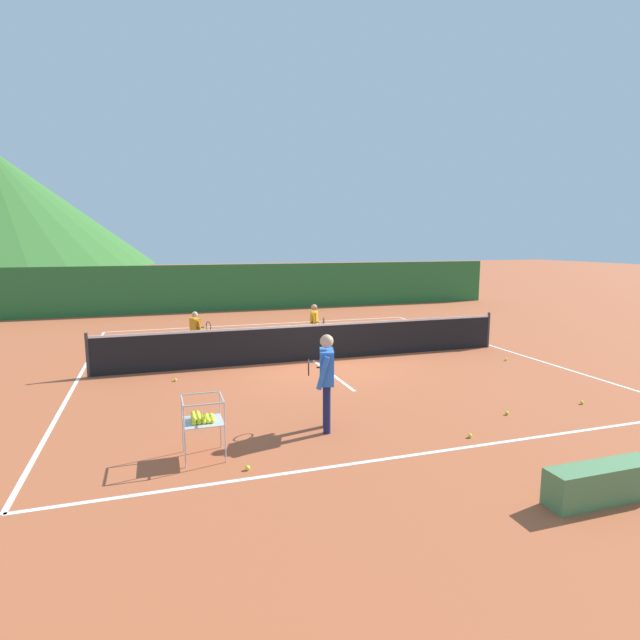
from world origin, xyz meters
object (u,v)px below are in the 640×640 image
Objects in this scene: ball_cart at (202,419)px; tennis_ball_1 at (582,402)px; tennis_net at (313,342)px; instructor at (326,373)px; student_1 at (314,323)px; tennis_ball_2 at (507,413)px; tennis_ball_3 at (506,359)px; tennis_ball_4 at (470,436)px; courtside_bench at (602,483)px; tennis_ball_0 at (248,468)px; tennis_ball_5 at (175,380)px; student_0 at (196,329)px.

ball_cart is 7.28m from tennis_ball_1.
instructor is at bearing -104.70° from tennis_net.
student_1 is at bearing 60.12° from ball_cart.
tennis_ball_2 is at bearing 1.68° from ball_cart.
tennis_ball_1 is 3.64m from tennis_ball_3.
courtside_bench reaches higher than tennis_ball_4.
instructor is 24.00× the size of tennis_ball_0.
tennis_ball_0 is (0.55, -0.63, -0.56)m from ball_cart.
tennis_ball_3 is at bearing -32.60° from student_1.
tennis_ball_1 is 4.08m from courtside_bench.
tennis_ball_5 is at bearing 143.53° from tennis_ball_2.
tennis_ball_1 is (3.90, -5.14, -0.47)m from tennis_net.
tennis_net is 3.75m from tennis_ball_5.
tennis_ball_2 is at bearing 9.09° from tennis_ball_0.
student_0 is 8.45m from tennis_ball_3.
tennis_ball_2 is (5.46, 0.16, -0.56)m from ball_cart.
tennis_ball_1 and tennis_ball_3 have the same top height.
instructor is at bearing -59.28° from tennis_ball_5.
student_0 is 9.61m from tennis_ball_1.
tennis_ball_2 is 1.48m from tennis_ball_4.
student_1 reaches higher than student_0.
tennis_net is at bearing 97.90° from tennis_ball_4.
ball_cart is 13.22× the size of tennis_ball_5.
ball_cart reaches higher than tennis_ball_1.
tennis_ball_1 is at bearing -52.82° from tennis_net.
tennis_ball_1 is 1.00× the size of tennis_ball_5.
tennis_ball_4 is (4.18, -0.57, -0.56)m from ball_cart.
student_0 is 18.04× the size of tennis_ball_3.
courtside_bench is (2.44, -3.28, -0.75)m from instructor.
courtside_bench reaches higher than tennis_ball_5.
instructor is 2.11m from tennis_ball_0.
tennis_ball_5 is (-0.78, 4.99, 0.00)m from tennis_ball_0.
tennis_ball_5 is (-4.00, -2.20, -0.78)m from student_1.
instructor reaches higher than student_1.
student_1 is at bearing 118.72° from tennis_ball_1.
tennis_net is 8.24m from courtside_bench.
courtside_bench is at bearing -107.85° from tennis_ball_2.
student_0 is 6.99m from ball_cart.
student_0 reaches higher than tennis_ball_1.
ball_cart is at bearing 148.27° from courtside_bench.
student_0 is (-2.90, 1.60, 0.24)m from tennis_net.
instructor is 2.17m from ball_cart.
tennis_ball_5 is at bearing 92.99° from ball_cart.
student_0 is (-1.62, 6.48, -0.24)m from instructor.
tennis_net is at bearing 127.18° from tennis_ball_1.
student_0 is 7.63m from tennis_ball_0.
courtside_bench is (3.96, -2.16, 0.20)m from tennis_ball_0.
tennis_net is 8.21× the size of student_1.
tennis_ball_0 is 5.05m from tennis_ball_5.
instructor is 1.33× the size of student_0.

